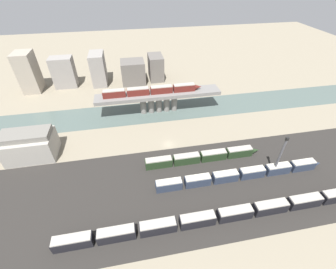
% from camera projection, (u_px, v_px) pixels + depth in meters
% --- Properties ---
extents(ground_plane, '(400.00, 400.00, 0.00)m').
position_uv_depth(ground_plane, '(169.00, 144.00, 96.37)').
color(ground_plane, gray).
extents(railbed_yard, '(280.00, 42.00, 0.01)m').
position_uv_depth(railbed_yard, '(181.00, 189.00, 77.87)').
color(railbed_yard, '#282623').
rests_on(railbed_yard, ground).
extents(river_water, '(320.00, 20.01, 0.01)m').
position_uv_depth(river_water, '(159.00, 111.00, 117.18)').
color(river_water, '#4C5B56').
rests_on(river_water, ground).
extents(bridge, '(62.02, 8.65, 10.49)m').
position_uv_depth(bridge, '(159.00, 97.00, 112.16)').
color(bridge, slate).
rests_on(bridge, ground).
extents(train_on_bridge, '(48.65, 3.10, 3.59)m').
position_uv_depth(train_on_bridge, '(153.00, 90.00, 109.17)').
color(train_on_bridge, '#5B1E19').
rests_on(train_on_bridge, bridge).
extents(train_yard_near, '(97.20, 3.10, 3.97)m').
position_uv_depth(train_yard_near, '(221.00, 216.00, 67.54)').
color(train_yard_near, black).
rests_on(train_yard_near, ground).
extents(train_yard_mid, '(63.27, 2.92, 3.85)m').
position_uv_depth(train_yard_mid, '(242.00, 174.00, 80.61)').
color(train_yard_mid, '#2D384C').
rests_on(train_yard_mid, ground).
extents(train_yard_far, '(46.39, 2.99, 3.84)m').
position_uv_depth(train_yard_far, '(203.00, 157.00, 87.67)').
color(train_yard_far, '#23381E').
rests_on(train_yard_far, ground).
extents(warehouse_building, '(18.34, 12.06, 11.75)m').
position_uv_depth(warehouse_building, '(30.00, 145.00, 87.47)').
color(warehouse_building, '#9E998E').
rests_on(warehouse_building, ground).
extents(signal_tower, '(1.00, 0.77, 17.19)m').
position_uv_depth(signal_tower, '(280.00, 156.00, 78.03)').
color(signal_tower, '#4C4C51').
rests_on(signal_tower, ground).
extents(city_block_far_left, '(9.41, 12.20, 22.61)m').
position_uv_depth(city_block_far_left, '(28.00, 72.00, 128.50)').
color(city_block_far_left, gray).
rests_on(city_block_far_left, ground).
extents(city_block_left, '(12.76, 8.73, 17.96)m').
position_uv_depth(city_block_left, '(64.00, 72.00, 134.29)').
color(city_block_left, gray).
rests_on(city_block_left, ground).
extents(city_block_center, '(8.26, 15.10, 18.85)m').
position_uv_depth(city_block_center, '(98.00, 69.00, 137.32)').
color(city_block_center, gray).
rests_on(city_block_center, ground).
extents(city_block_right, '(14.26, 12.92, 13.80)m').
position_uv_depth(city_block_right, '(133.00, 72.00, 139.80)').
color(city_block_right, '#605B56').
rests_on(city_block_right, ground).
extents(city_block_far_right, '(8.73, 14.55, 15.08)m').
position_uv_depth(city_block_far_right, '(156.00, 67.00, 144.08)').
color(city_block_far_right, '#605B56').
rests_on(city_block_far_right, ground).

